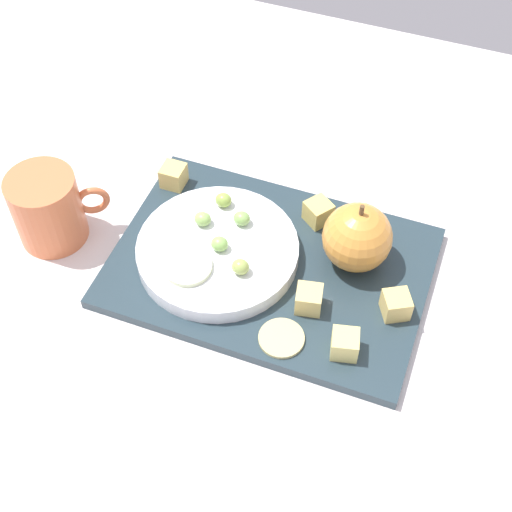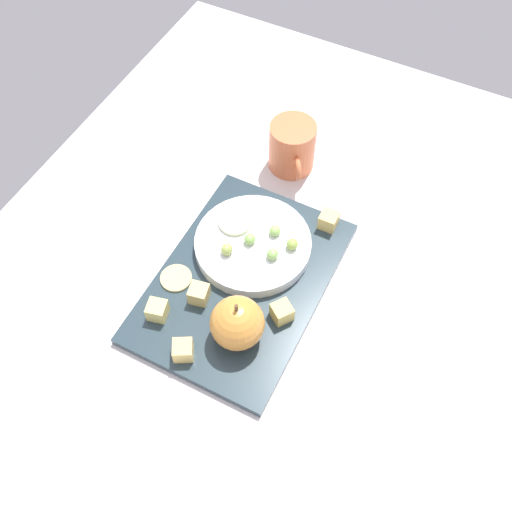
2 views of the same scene
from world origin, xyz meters
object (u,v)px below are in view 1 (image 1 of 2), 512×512
(grape_0, at_px, (220,244))
(apple_slice_0, at_px, (188,266))
(cheese_cube_1, at_px, (173,176))
(cheese_cube_3, at_px, (318,212))
(cheese_cube_4, at_px, (396,305))
(cracker_0, at_px, (281,338))
(grape_4, at_px, (242,218))
(cheese_cube_2, at_px, (309,299))
(cup, at_px, (48,209))
(grape_1, at_px, (223,200))
(grape_2, at_px, (203,219))
(grape_3, at_px, (240,267))
(cheese_cube_0, at_px, (345,344))
(platter, at_px, (270,267))
(serving_dish, at_px, (218,251))
(apple_whole, at_px, (357,237))

(grape_0, distance_m, apple_slice_0, 0.04)
(cheese_cube_1, relative_size, grape_0, 1.42)
(cheese_cube_3, height_order, cheese_cube_4, same)
(cracker_0, xyz_separation_m, grape_4, (0.09, -0.12, 0.03))
(cheese_cube_2, xyz_separation_m, cup, (0.31, -0.00, 0.02))
(grape_1, xyz_separation_m, grape_2, (0.01, 0.03, -0.00))
(grape_0, height_order, grape_1, same)
(cheese_cube_3, relative_size, grape_3, 1.42)
(cheese_cube_0, height_order, cheese_cube_2, same)
(grape_3, bearing_deg, apple_slice_0, 15.53)
(apple_slice_0, bearing_deg, grape_0, -120.52)
(grape_2, distance_m, grape_3, 0.08)
(platter, height_order, grape_1, grape_1)
(cheese_cube_3, bearing_deg, cheese_cube_2, 102.87)
(apple_slice_0, bearing_deg, serving_dish, -113.78)
(cup, bearing_deg, grape_3, -179.89)
(cheese_cube_1, height_order, cheese_cube_3, same)
(serving_dish, xyz_separation_m, grape_2, (0.03, -0.02, 0.02))
(cracker_0, bearing_deg, cheese_cube_3, -85.17)
(serving_dish, relative_size, grape_1, 9.45)
(apple_whole, xyz_separation_m, cheese_cube_1, (0.24, -0.04, -0.02))
(grape_3, xyz_separation_m, grape_4, (0.02, -0.07, -0.00))
(cheese_cube_3, bearing_deg, platter, 69.73)
(grape_1, bearing_deg, cracker_0, 131.04)
(cheese_cube_4, distance_m, cracker_0, 0.13)
(cheese_cube_2, distance_m, cup, 0.32)
(serving_dish, height_order, grape_2, grape_2)
(grape_0, bearing_deg, cracker_0, 142.78)
(platter, bearing_deg, grape_3, 59.49)
(platter, relative_size, cheese_cube_4, 12.79)
(cheese_cube_1, bearing_deg, grape_2, 136.44)
(cheese_cube_2, height_order, cracker_0, cheese_cube_2)
(cracker_0, bearing_deg, grape_2, -38.10)
(grape_4, bearing_deg, serving_dish, 71.19)
(grape_0, xyz_separation_m, apple_slice_0, (0.02, 0.04, -0.01))
(grape_0, height_order, grape_4, same)
(grape_1, bearing_deg, cheese_cube_3, -162.38)
(serving_dish, xyz_separation_m, cracker_0, (-0.10, 0.08, -0.01))
(platter, height_order, apple_whole, apple_whole)
(platter, height_order, cheese_cube_2, cheese_cube_2)
(apple_slice_0, bearing_deg, apple_whole, -150.88)
(serving_dish, xyz_separation_m, cheese_cube_4, (-0.21, 0.00, 0.00))
(cheese_cube_0, height_order, grape_3, grape_3)
(grape_3, distance_m, cup, 0.24)
(grape_3, relative_size, cup, 0.19)
(apple_whole, relative_size, grape_1, 4.00)
(cheese_cube_3, distance_m, grape_0, 0.13)
(cheese_cube_4, xyz_separation_m, grape_3, (0.17, 0.02, 0.01))
(cheese_cube_3, distance_m, apple_slice_0, 0.17)
(cheese_cube_0, height_order, cracker_0, cheese_cube_0)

